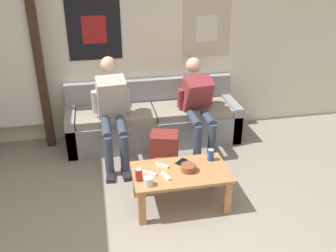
{
  "coord_description": "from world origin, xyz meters",
  "views": [
    {
      "loc": [
        -0.46,
        -2.35,
        2.43
      ],
      "look_at": [
        0.25,
        1.24,
        0.64
      ],
      "focal_mm": 40.0,
      "sensor_mm": 36.0,
      "label": 1
    }
  ],
  "objects": [
    {
      "name": "drink_can_blue",
      "position": [
        0.63,
        0.84,
        0.46
      ],
      "size": [
        0.07,
        0.07,
        0.12
      ],
      "color": "#28479E",
      "rests_on": "coffee_table"
    },
    {
      "name": "coffee_table",
      "position": [
        0.27,
        0.7,
        0.32
      ],
      "size": [
        0.96,
        0.56,
        0.4
      ],
      "color": "#B27F4C",
      "rests_on": "ground_plane"
    },
    {
      "name": "game_controller_far_center",
      "position": [
        -0.03,
        0.7,
        0.41
      ],
      "size": [
        0.13,
        0.12,
        0.03
      ],
      "color": "white",
      "rests_on": "coffee_table"
    },
    {
      "name": "ceramic_bowl",
      "position": [
        0.35,
        0.69,
        0.44
      ],
      "size": [
        0.15,
        0.15,
        0.07
      ],
      "color": "brown",
      "rests_on": "coffee_table"
    },
    {
      "name": "person_seated_teen",
      "position": [
        0.76,
        1.84,
        0.63
      ],
      "size": [
        0.47,
        0.91,
        1.14
      ],
      "color": "#384256",
      "rests_on": "ground_plane"
    },
    {
      "name": "cell_phone",
      "position": [
        0.32,
        0.86,
        0.41
      ],
      "size": [
        0.15,
        0.14,
        0.01
      ],
      "color": "black",
      "rests_on": "coffee_table"
    },
    {
      "name": "couch",
      "position": [
        0.24,
        2.15,
        0.28
      ],
      "size": [
        2.26,
        0.69,
        0.79
      ],
      "color": "gray",
      "rests_on": "ground_plane"
    },
    {
      "name": "game_controller_near_left",
      "position": [
        0.11,
        0.82,
        0.41
      ],
      "size": [
        0.13,
        0.12,
        0.03
      ],
      "color": "white",
      "rests_on": "coffee_table"
    },
    {
      "name": "game_controller_near_right",
      "position": [
        0.11,
        0.62,
        0.41
      ],
      "size": [
        0.08,
        0.15,
        0.03
      ],
      "color": "white",
      "rests_on": "coffee_table"
    },
    {
      "name": "backpack",
      "position": [
        0.24,
        1.37,
        0.23
      ],
      "size": [
        0.37,
        0.36,
        0.48
      ],
      "color": "maroon",
      "rests_on": "ground_plane"
    },
    {
      "name": "drink_can_red",
      "position": [
        -0.15,
        0.62,
        0.46
      ],
      "size": [
        0.07,
        0.07,
        0.12
      ],
      "color": "maroon",
      "rests_on": "coffee_table"
    },
    {
      "name": "wall_back",
      "position": [
        0.0,
        2.5,
        1.28
      ],
      "size": [
        10.0,
        0.07,
        2.55
      ],
      "color": "silver",
      "rests_on": "ground_plane"
    },
    {
      "name": "person_seated_adult",
      "position": [
        -0.31,
        1.81,
        0.66
      ],
      "size": [
        0.47,
        0.95,
        1.22
      ],
      "color": "#384256",
      "rests_on": "ground_plane"
    },
    {
      "name": "pillar_candle",
      "position": [
        -0.08,
        0.52,
        0.44
      ],
      "size": [
        0.09,
        0.09,
        0.09
      ],
      "color": "silver",
      "rests_on": "coffee_table"
    }
  ]
}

